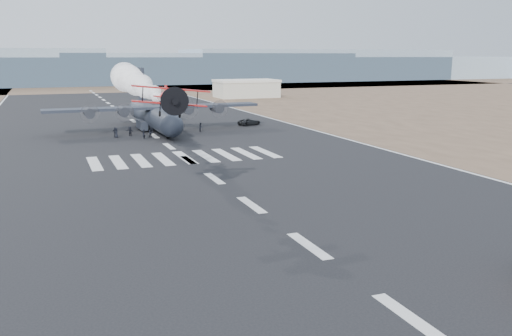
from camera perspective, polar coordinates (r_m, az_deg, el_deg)
ground at (r=31.26m, az=15.89°, el=-14.88°), size 500.00×500.00×0.00m
scrub_far at (r=252.97m, az=-17.46°, el=8.10°), size 500.00×80.00×0.00m
runway_markings at (r=84.95m, az=-9.14°, el=2.27°), size 60.00×260.00×0.01m
ridge_seg_d at (r=282.62m, az=-17.99°, el=9.71°), size 150.00×50.00×13.00m
ridge_seg_e at (r=293.86m, az=-5.05°, el=10.48°), size 150.00×50.00×15.00m
ridge_seg_f at (r=318.25m, az=6.45°, el=10.73°), size 150.00×50.00×17.00m
ridge_seg_g at (r=353.13m, az=15.98°, el=10.13°), size 150.00×50.00×13.00m
hangar_right at (r=183.63m, az=-1.03°, el=8.39°), size 20.50×12.50×5.90m
aerobatic_biplane at (r=49.76m, az=-9.06°, el=7.26°), size 6.93×6.20×2.92m
smoke_trail at (r=79.90m, az=-13.12°, el=8.94°), size 4.35×37.39×4.35m
transport_aircraft at (r=104.08m, az=-10.78°, el=5.57°), size 39.38×32.47×11.40m
support_vehicle at (r=109.63m, az=-0.71°, el=4.88°), size 5.25×3.59×1.33m
crew_a at (r=100.83m, az=-10.92°, el=4.15°), size 0.72×0.75×1.62m
crew_b at (r=94.58m, az=-11.00°, el=3.70°), size 0.97×0.74×1.77m
crew_c at (r=96.23m, az=-9.61°, el=3.84°), size 1.06×0.50×1.63m
crew_d at (r=96.15m, az=-14.60°, el=3.66°), size 1.09×0.67×1.75m
crew_e at (r=95.79m, az=-14.49°, el=3.61°), size 0.78×0.95×1.67m
crew_f at (r=97.21m, az=-13.13°, el=3.79°), size 1.40×1.49×1.67m
crew_g at (r=93.21m, az=-11.74°, el=3.51°), size 0.76×0.77×1.63m
crew_h at (r=100.65m, az=-5.82°, el=4.31°), size 0.83×0.97×1.70m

